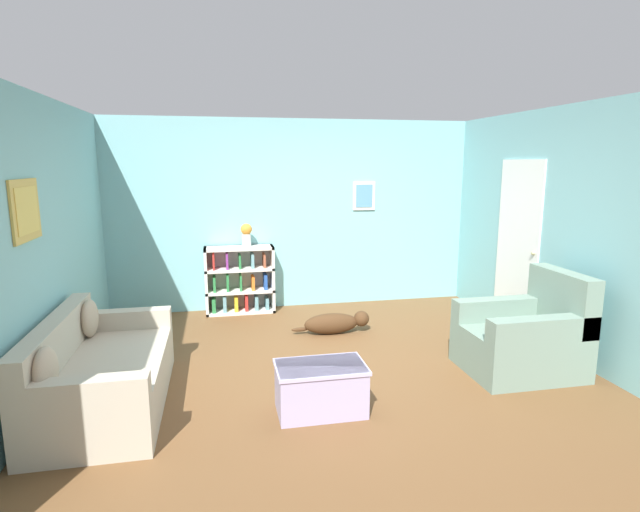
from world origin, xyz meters
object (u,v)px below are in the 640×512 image
object	(u,v)px
dog	(335,323)
coffee_table	(321,387)
recliner_chair	(526,337)
couch	(100,374)
bookshelf	(240,281)
vase	(246,234)

from	to	relation	value
dog	coffee_table	bearing A→B (deg)	-106.87
recliner_chair	dog	bearing A→B (deg)	137.66
couch	dog	world-z (taller)	couch
bookshelf	coffee_table	world-z (taller)	bookshelf
bookshelf	recliner_chair	size ratio (longest dim) A/B	0.88
recliner_chair	coffee_table	bearing A→B (deg)	-169.02
recliner_chair	dog	xyz separation A→B (m)	(-1.57, 1.43, -0.21)
coffee_table	dog	xyz separation A→B (m)	(0.56, 1.84, -0.09)
couch	vase	distance (m)	2.94
vase	recliner_chair	bearing A→B (deg)	-44.93
couch	coffee_table	size ratio (longest dim) A/B	2.43
couch	coffee_table	bearing A→B (deg)	-14.60
dog	vase	xyz separation A→B (m)	(-0.97, 1.10, 0.95)
recliner_chair	bookshelf	bearing A→B (deg)	136.03
coffee_table	dog	bearing A→B (deg)	73.13
couch	coffee_table	xyz separation A→B (m)	(1.78, -0.46, -0.07)
couch	dog	distance (m)	2.72
recliner_chair	coffee_table	distance (m)	2.17
bookshelf	recliner_chair	xyz separation A→B (m)	(2.64, -2.54, -0.09)
couch	recliner_chair	xyz separation A→B (m)	(3.90, -0.05, 0.05)
recliner_chair	coffee_table	xyz separation A→B (m)	(-2.12, -0.41, -0.12)
bookshelf	vase	world-z (taller)	vase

